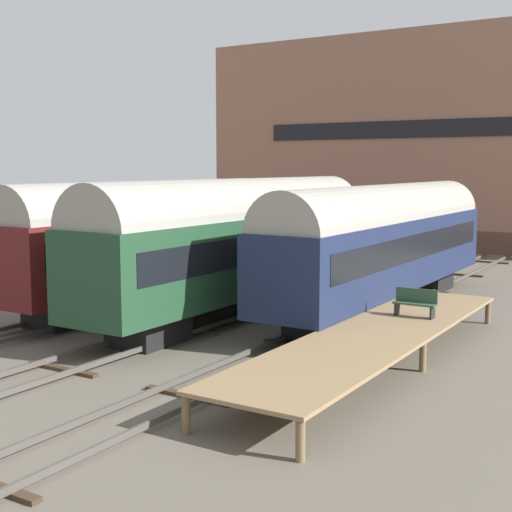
% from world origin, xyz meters
% --- Properties ---
extents(ground_plane, '(200.00, 200.00, 0.00)m').
position_xyz_m(ground_plane, '(0.00, 0.00, 0.00)').
color(ground_plane, '#60594C').
extents(track_left, '(2.60, 60.00, 0.26)m').
position_xyz_m(track_left, '(-4.49, 0.00, 0.14)').
color(track_left, '#4C4742').
rests_on(track_left, ground).
extents(track_middle, '(2.60, 60.00, 0.26)m').
position_xyz_m(track_middle, '(0.00, 0.00, 0.14)').
color(track_middle, '#4C4742').
rests_on(track_middle, ground).
extents(track_right, '(2.60, 60.00, 0.26)m').
position_xyz_m(track_right, '(4.49, 0.00, 0.14)').
color(track_right, '#4C4742').
rests_on(track_right, ground).
extents(train_car_green, '(3.06, 16.79, 5.37)m').
position_xyz_m(train_car_green, '(0.00, 6.27, 3.05)').
color(train_car_green, black).
rests_on(train_car_green, ground).
extents(train_car_navy, '(2.93, 17.33, 5.12)m').
position_xyz_m(train_car_navy, '(4.49, 10.18, 2.92)').
color(train_car_navy, black).
rests_on(train_car_navy, ground).
extents(train_car_maroon, '(2.96, 15.25, 5.24)m').
position_xyz_m(train_car_maroon, '(-4.49, 6.18, 2.98)').
color(train_car_maroon, black).
rests_on(train_car_maroon, ground).
extents(station_platform, '(3.15, 15.05, 0.98)m').
position_xyz_m(station_platform, '(7.39, 2.40, 0.91)').
color(station_platform, '#8C704C').
rests_on(station_platform, ground).
extents(bench, '(1.40, 0.40, 0.91)m').
position_xyz_m(bench, '(7.61, 5.13, 1.46)').
color(bench, '#2D4C33').
rests_on(bench, station_platform).
extents(warehouse_building, '(36.44, 11.12, 15.27)m').
position_xyz_m(warehouse_building, '(-0.29, 36.71, 7.64)').
color(warehouse_building, brown).
rests_on(warehouse_building, ground).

